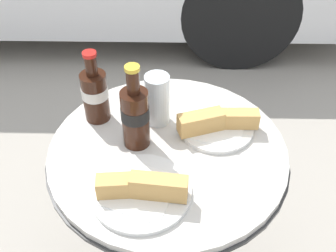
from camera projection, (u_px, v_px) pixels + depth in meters
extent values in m
cylinder|color=#333333|center=(168.00, 226.00, 1.33)|extent=(0.07, 0.07, 0.65)
cylinder|color=#333333|center=(168.00, 155.00, 1.11)|extent=(0.64, 0.64, 0.01)
cylinder|color=beige|center=(168.00, 151.00, 1.10)|extent=(0.62, 0.62, 0.02)
cylinder|color=#33190F|center=(135.00, 119.00, 1.06)|extent=(0.07, 0.07, 0.16)
cylinder|color=black|center=(135.00, 113.00, 1.05)|extent=(0.07, 0.07, 0.04)
cylinder|color=#33190F|center=(133.00, 82.00, 0.98)|extent=(0.03, 0.03, 0.07)
cylinder|color=gold|center=(132.00, 68.00, 0.96)|extent=(0.04, 0.04, 0.01)
cylinder|color=#33190F|center=(95.00, 97.00, 1.14)|extent=(0.07, 0.07, 0.14)
cylinder|color=silver|center=(95.00, 92.00, 1.13)|extent=(0.07, 0.07, 0.03)
cylinder|color=#33190F|center=(91.00, 65.00, 1.08)|extent=(0.03, 0.03, 0.06)
cylinder|color=red|center=(89.00, 54.00, 1.05)|extent=(0.04, 0.04, 0.01)
cylinder|color=silver|center=(157.00, 104.00, 1.14)|extent=(0.06, 0.06, 0.12)
cylinder|color=silver|center=(157.00, 100.00, 1.13)|extent=(0.07, 0.07, 0.15)
cylinder|color=white|center=(141.00, 192.00, 0.98)|extent=(0.24, 0.24, 0.01)
cube|color=white|center=(141.00, 190.00, 0.98)|extent=(0.19, 0.19, 0.00)
cube|color=tan|center=(120.00, 185.00, 0.96)|extent=(0.11, 0.05, 0.05)
cube|color=tan|center=(159.00, 187.00, 0.95)|extent=(0.13, 0.05, 0.06)
cylinder|color=white|center=(216.00, 127.00, 1.15)|extent=(0.20, 0.20, 0.01)
cube|color=white|center=(216.00, 125.00, 1.15)|extent=(0.19, 0.19, 0.00)
cube|color=tan|center=(201.00, 122.00, 1.11)|extent=(0.13, 0.08, 0.05)
cube|color=tan|center=(232.00, 119.00, 1.13)|extent=(0.14, 0.04, 0.05)
cylinder|color=black|center=(239.00, 10.00, 2.44)|extent=(0.68, 0.21, 0.68)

